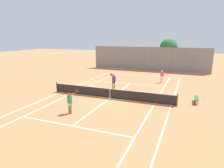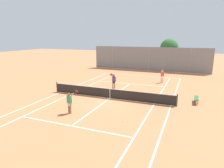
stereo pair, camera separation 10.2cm
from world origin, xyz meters
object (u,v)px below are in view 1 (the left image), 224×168
Objects in this scene: player_far_left at (114,80)px; loose_tennis_ball_0 at (98,81)px; loose_tennis_ball_1 at (123,121)px; player_far_right at (162,75)px; courtside_bench at (196,98)px; player_near_side at (70,102)px; tree_behind_left at (168,48)px; tennis_net at (110,93)px.

loose_tennis_ball_0 is at bearing 138.51° from player_far_left.
player_far_left reaches higher than loose_tennis_ball_1.
loose_tennis_ball_1 is at bearing -93.00° from player_far_right.
loose_tennis_ball_1 is 0.04× the size of courtside_bench.
loose_tennis_ball_1 is 7.70m from courtside_bench.
player_near_side is 0.33× the size of tree_behind_left.
tennis_net is 8.00× the size of courtside_bench.
player_far_left is at bearing -104.52° from tree_behind_left.
player_far_right reaches higher than courtside_bench.
player_far_left is at bearing -132.54° from player_far_right.
courtside_bench is (7.43, 1.59, -0.10)m from tennis_net.
player_near_side is 1.18× the size of courtside_bench.
loose_tennis_ball_0 and loose_tennis_ball_1 have the same top height.
tennis_net is at bearing -112.63° from player_far_right.
player_far_right is 10.80m from tree_behind_left.
player_near_side is at bearing -179.85° from loose_tennis_ball_1.
tennis_net is 6.76× the size of player_far_left.
tree_behind_left is (0.14, 23.40, 3.69)m from loose_tennis_ball_1.
player_far_right reaches higher than loose_tennis_ball_0.
loose_tennis_ball_0 is 0.04× the size of courtside_bench.
tennis_net is 7.59m from courtside_bench.
player_near_side is at bearing -75.03° from loose_tennis_ball_0.
loose_tennis_ball_1 is at bearing -57.11° from loose_tennis_ball_0.
courtside_bench is (8.43, -1.91, -0.52)m from player_far_left.
tree_behind_left reaches higher than courtside_bench.
loose_tennis_ball_0 is at bearing -165.19° from player_far_right.
player_far_right is at bearing 87.00° from loose_tennis_ball_1.
player_far_left is 8.98m from loose_tennis_ball_1.
loose_tennis_ball_0 is (-2.93, 10.95, -0.89)m from player_near_side.
courtside_bench is at bearing 12.06° from tennis_net.
tennis_net is at bearing -56.27° from loose_tennis_ball_0.
player_far_right is at bearing 119.87° from courtside_bench.
tree_behind_left is at bearing 92.99° from player_far_right.
player_far_left is 26.88× the size of loose_tennis_ball_1.
player_far_right is at bearing 14.81° from loose_tennis_ball_0.
player_near_side reaches higher than courtside_bench.
player_far_left is at bearing 87.77° from player_near_side.
player_far_right is 13.04m from loose_tennis_ball_1.
loose_tennis_ball_1 is at bearing -58.29° from tennis_net.
courtside_bench is (4.60, 6.16, 0.38)m from loose_tennis_ball_1.
player_far_left is 16.08m from tree_behind_left.
player_near_side is 26.88× the size of loose_tennis_ball_1.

